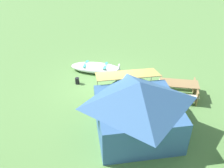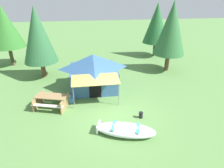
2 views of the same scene
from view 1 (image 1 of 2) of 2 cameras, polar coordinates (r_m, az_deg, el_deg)
name	(u,v)px [view 1 (image 1 of 2)]	position (r m, az deg, el deg)	size (l,w,h in m)	color
ground_plane	(106,86)	(13.08, -1.47, -0.55)	(80.00, 80.00, 0.00)	#5B8947
beached_rowboat	(96,68)	(14.33, -3.69, 3.77)	(3.05, 1.93, 0.46)	silver
canvas_cabin_tent	(138,108)	(9.67, 5.89, -5.41)	(3.35, 4.23, 2.44)	#366093
picnic_table	(178,88)	(12.55, 14.89, -0.84)	(2.18, 1.93, 0.75)	#9B7A4E
cooler_box	(160,100)	(12.00, 10.88, -3.64)	(0.59, 0.38, 0.38)	#3673BC
fuel_can	(77,81)	(13.34, -7.94, 0.71)	(0.22, 0.22, 0.34)	black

